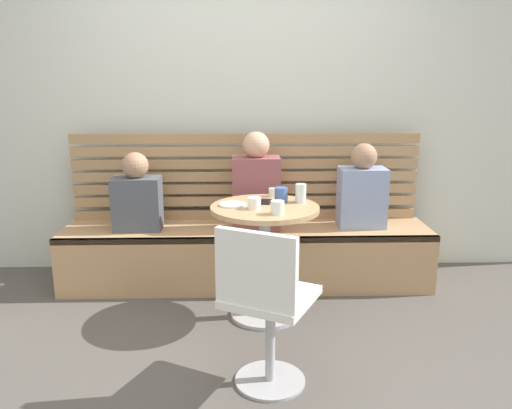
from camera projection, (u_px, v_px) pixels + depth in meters
The scene contains 16 objects.
ground at pixel (249, 372), 2.70m from camera, with size 8.00×8.00×0.00m, color #514C47.
back_wall at pixel (245, 86), 3.94m from camera, with size 5.20×0.10×2.90m, color silver.
booth_bench at pixel (247, 256), 3.80m from camera, with size 2.70×0.52×0.44m.
booth_backrest at pixel (246, 176), 3.90m from camera, with size 2.65×0.04×0.67m.
cafe_table at pixel (265, 240), 3.21m from camera, with size 0.68×0.68×0.74m.
white_chair at pixel (265, 303), 2.44m from camera, with size 0.54×0.54×0.85m.
person_adult at pixel (256, 186), 3.66m from camera, with size 0.34×0.22×0.71m.
person_child_left at pixel (362, 190), 3.72m from camera, with size 0.34×0.22×0.62m.
person_child_middle at pixel (137, 196), 3.66m from camera, with size 0.34×0.22×0.56m.
cup_espresso_small at pixel (273, 192), 3.41m from camera, with size 0.06×0.06×0.06m, color silver.
cup_glass_short at pixel (278, 208), 2.96m from camera, with size 0.08×0.08×0.08m, color silver.
cup_ceramic_white at pixel (254, 203), 3.09m from camera, with size 0.08×0.08×0.07m, color white.
cup_glass_tall at pixel (301, 193), 3.24m from camera, with size 0.07×0.07×0.12m, color silver.
cup_mug_blue at pixel (281, 195), 3.25m from camera, with size 0.08×0.08×0.10m, color #3D5B9E.
plate_small at pixel (233, 205), 3.17m from camera, with size 0.17×0.17×0.01m, color white.
phone_on_table at pixel (265, 202), 3.25m from camera, with size 0.07×0.14×0.01m, color black.
Camera 1 is at (-0.03, -2.40, 1.51)m, focal length 35.68 mm.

